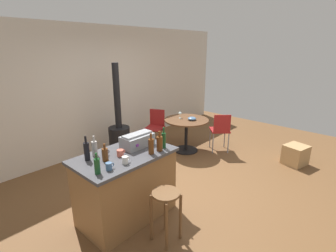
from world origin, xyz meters
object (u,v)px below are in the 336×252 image
object	(u,v)px
bottle_4	(95,148)
cup_0	(120,153)
cup_3	(109,166)
cardboard_box	(295,155)
folding_chair_far	(220,129)
toolbox	(137,140)
folding_chair_near	(155,125)
wooden_stool	(166,205)
cup_2	(125,160)
bottle_1	(97,166)
wine_glass	(180,113)
wood_stove	(119,135)
bottle_6	(151,146)
bottle_5	(160,143)
serving_bowl	(192,119)
kitchen_island	(126,186)
cup_1	(105,153)
bottle_2	(164,140)
bottle_0	(87,151)
bottle_3	(105,154)
dining_table	(186,127)

from	to	relation	value
bottle_4	cup_0	xyz separation A→B (m)	(0.21, -0.25, -0.06)
cup_3	cardboard_box	size ratio (longest dim) A/B	0.26
folding_chair_far	toolbox	world-z (taller)	toolbox
folding_chair_near	wooden_stool	bearing A→B (deg)	-132.79
cup_2	bottle_1	bearing A→B (deg)	175.05
bottle_1	cup_0	bearing A→B (deg)	22.33
folding_chair_near	wine_glass	distance (m)	0.68
wood_stove	bottle_6	xyz separation A→B (m)	(-0.91, -1.91, 0.56)
cardboard_box	cup_2	bearing A→B (deg)	163.83
cup_0	wine_glass	distance (m)	2.59
toolbox	bottle_1	distance (m)	0.85
bottle_5	cup_2	world-z (taller)	bottle_5
bottle_1	bottle_6	size ratio (longest dim) A/B	0.88
toolbox	serving_bowl	size ratio (longest dim) A/B	2.49
bottle_4	cardboard_box	bearing A→B (deg)	-22.38
toolbox	serving_bowl	xyz separation A→B (m)	(2.09, 0.62, -0.26)
wine_glass	kitchen_island	bearing A→B (deg)	-157.10
toolbox	cup_1	bearing A→B (deg)	173.35
toolbox	bottle_6	size ratio (longest dim) A/B	1.62
bottle_6	bottle_4	bearing A→B (deg)	136.70
bottle_4	bottle_6	size ratio (longest dim) A/B	0.96
bottle_6	cup_1	world-z (taller)	bottle_6
toolbox	bottle_5	size ratio (longest dim) A/B	1.63
folding_chair_far	cup_0	distance (m)	2.92
bottle_2	wine_glass	distance (m)	2.21
wine_glass	cup_3	bearing A→B (deg)	-156.07
toolbox	bottle_1	bearing A→B (deg)	-161.77
cardboard_box	cup_3	bearing A→B (deg)	164.61
serving_bowl	bottle_4	bearing A→B (deg)	-170.33
bottle_0	bottle_3	size ratio (longest dim) A/B	1.42
wooden_stool	bottle_5	xyz separation A→B (m)	(0.35, 0.43, 0.57)
wood_stove	bottle_6	distance (m)	2.19
wood_stove	cup_0	xyz separation A→B (m)	(-1.22, -1.67, 0.50)
folding_chair_far	cup_1	size ratio (longest dim) A/B	8.14
bottle_1	bottle_3	bearing A→B (deg)	40.78
dining_table	bottle_1	distance (m)	3.07
bottle_3	cup_0	size ratio (longest dim) A/B	1.79
bottle_0	bottle_4	world-z (taller)	bottle_0
bottle_2	dining_table	bearing A→B (deg)	29.65
bottle_6	bottle_2	bearing A→B (deg)	2.51
cup_0	cup_1	xyz separation A→B (m)	(-0.14, 0.14, 0.00)
bottle_1	wine_glass	distance (m)	3.08
cup_2	cup_3	world-z (taller)	cup_2
toolbox	bottle_0	bearing A→B (deg)	169.87
cup_3	wine_glass	world-z (taller)	cup_3
cup_0	wine_glass	size ratio (longest dim) A/B	0.85
bottle_1	bottle_3	xyz separation A→B (m)	(0.24, 0.21, -0.01)
wood_stove	folding_chair_far	bearing A→B (deg)	-40.89
folding_chair_near	bottle_6	size ratio (longest dim) A/B	3.11
wine_glass	bottle_3	bearing A→B (deg)	-159.51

